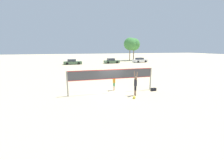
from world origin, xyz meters
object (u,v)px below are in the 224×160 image
Objects in this scene: gear_bag at (154,89)px; tree_right_cluster at (130,44)px; player_spiker at (135,83)px; parked_car_far at (72,62)px; player_blocker at (114,81)px; parked_car_near at (111,61)px; volleyball_net at (112,76)px; tree_left_cluster at (134,44)px; volleyball at (134,97)px; parked_car_mid at (140,60)px.

gear_bag is 38.15m from tree_right_cluster.
player_spiker is 0.46× the size of parked_car_far.
player_blocker is 0.44× the size of parked_car_near.
parked_car_far is (-3.37, 27.87, -1.04)m from volleyball_net.
gear_bag is 0.07× the size of tree_left_cluster.
tree_left_cluster is at bearing 63.57° from volleyball_net.
parked_car_far is (-5.21, 29.35, -0.58)m from player_spiker.
volleyball_net is 35.83× the size of volleyball.
volleyball is (-0.45, -0.81, -1.07)m from player_spiker.
parked_car_near is (5.73, 29.49, -0.56)m from player_spiker.
volleyball is 0.03× the size of tree_left_cluster.
gear_bag is at bearing -108.27° from tree_right_cluster.
player_blocker reaches higher than parked_car_mid.
player_blocker is at bearing 107.66° from volleyball.
tree_left_cluster is (15.96, 37.28, 4.32)m from player_spiker.
volleyball_net is 16.27× the size of gear_bag.
parked_car_mid is (14.84, 29.66, -0.55)m from player_spiker.
player_blocker is 0.41× the size of parked_car_mid.
tree_right_cluster is at bearing -163.26° from tree_left_cluster.
parked_car_near reaches higher than gear_bag.
parked_car_near is at bearing 165.30° from player_blocker.
parked_car_mid is at bearing 59.38° from volleyball_net.
player_blocker is 0.25× the size of tree_right_cluster.
gear_bag is at bearing -78.20° from parked_car_far.
tree_left_cluster is at bearing 153.63° from player_blocker.
volleyball_net is 1.07m from player_blocker.
tree_left_cluster is (10.22, 7.78, 4.88)m from parked_car_near.
player_spiker is 0.50× the size of parked_car_near.
parked_car_near is at bearing 78.47° from volleyball.
tree_right_cluster is (14.77, 37.60, 5.53)m from volleyball.
player_blocker reaches higher than parked_car_near.
player_spiker is 9.37× the size of volleyball.
volleyball_net reaches higher than parked_car_near.
parked_car_mid is at bearing -98.34° from tree_left_cluster.
player_spiker reaches higher than parked_car_near.
player_blocker reaches higher than parked_car_far.
parked_car_far is at bearing -159.46° from tree_left_cluster.
volleyball_net is 4.62m from gear_bag.
volleyball_net reaches higher than player_spiker.
parked_car_mid is (9.10, 0.17, 0.02)m from parked_car_near.
tree_left_cluster reaches higher than volleyball.
volleyball is at bearing -84.40° from parked_car_far.
volleyball_net reaches higher than parked_car_mid.
parked_car_near is 0.59× the size of tree_left_cluster.
tree_left_cluster is at bearing 16.74° from tree_right_cluster.
player_spiker is at bearing 61.17° from volleyball.
volleyball is 0.45× the size of gear_bag.
player_blocker is 28.19m from parked_car_near.
player_blocker is at bearing -85.41° from parked_car_far.
tree_left_cluster is (17.37, 35.05, 4.47)m from player_blocker.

